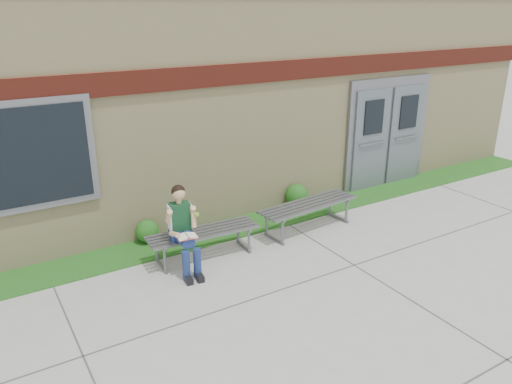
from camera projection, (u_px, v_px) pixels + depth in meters
ground at (323, 300)px, 6.63m from camera, size 80.00×80.00×0.00m
grass_strip at (230, 229)px, 8.71m from camera, size 16.00×0.80×0.02m
school_building at (152, 83)px, 10.68m from camera, size 16.20×6.22×4.20m
bench_left at (203, 237)px, 7.64m from camera, size 1.74×0.57×0.45m
bench_right at (308, 209)px, 8.60m from camera, size 1.90×0.68×0.48m
girl at (183, 228)px, 7.18m from camera, size 0.45×0.78×1.28m
shrub_mid at (147, 231)px, 8.16m from camera, size 0.38×0.38×0.38m
shrub_east at (297, 195)px, 9.61m from camera, size 0.44×0.44×0.44m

